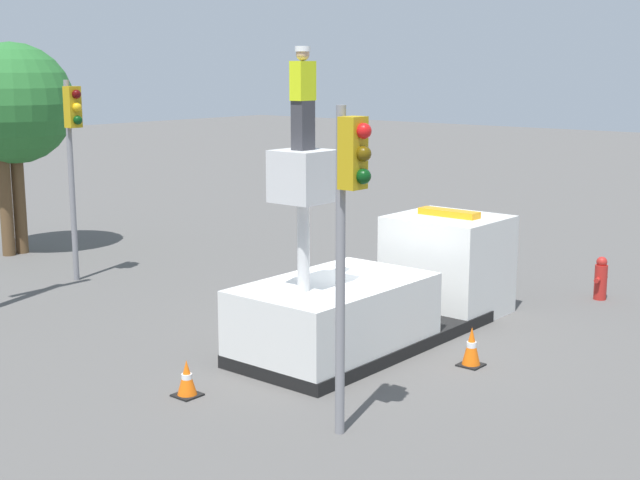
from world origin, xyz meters
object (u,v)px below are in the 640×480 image
at_px(traffic_cone_rear, 187,379).
at_px(worker, 303,98).
at_px(traffic_light_across, 73,140).
at_px(fire_hydrant, 601,279).
at_px(traffic_cone_curbside, 471,347).
at_px(tree_left_bg, 13,104).
at_px(tree_right_bg, 0,120).
at_px(traffic_light_pole, 349,206).
at_px(bucket_truck, 385,294).

bearing_deg(traffic_cone_rear, worker, -13.49).
height_order(traffic_light_across, fire_hydrant, traffic_light_across).
distance_m(traffic_cone_rear, traffic_cone_curbside, 5.15).
bearing_deg(fire_hydrant, worker, 165.02).
height_order(traffic_light_across, tree_left_bg, tree_left_bg).
relative_size(traffic_light_across, fire_hydrant, 4.94).
bearing_deg(traffic_cone_rear, tree_right_bg, 71.09).
relative_size(traffic_light_pole, tree_left_bg, 0.80).
bearing_deg(worker, tree_left_bg, 79.60).
xyz_separation_m(traffic_cone_rear, tree_right_bg, (4.22, 12.33, 3.59)).
xyz_separation_m(fire_hydrant, tree_left_bg, (-5.68, 15.06, 3.79)).
xyz_separation_m(worker, traffic_light_pole, (-1.86, -2.46, -1.39)).
distance_m(bucket_truck, tree_left_bg, 13.35).
height_order(traffic_cone_rear, traffic_cone_curbside, traffic_cone_curbside).
relative_size(fire_hydrant, traffic_cone_curbside, 1.39).
bearing_deg(fire_hydrant, traffic_cone_rear, 165.35).
distance_m(bucket_truck, traffic_light_across, 9.16).
bearing_deg(worker, bucket_truck, 0.00).
xyz_separation_m(traffic_cone_curbside, tree_left_bg, (0.35, 15.16, 3.94)).
bearing_deg(tree_right_bg, traffic_cone_curbside, -89.66).
bearing_deg(traffic_light_across, tree_right_bg, 82.49).
relative_size(traffic_light_pole, tree_right_bg, 0.93).
height_order(worker, tree_right_bg, worker).
distance_m(worker, traffic_light_pole, 3.38).
relative_size(traffic_cone_curbside, tree_right_bg, 0.14).
relative_size(tree_left_bg, tree_right_bg, 1.17).
bearing_deg(worker, fire_hydrant, -14.98).
distance_m(worker, traffic_light_across, 8.88).
bearing_deg(worker, traffic_light_across, 81.01).
height_order(traffic_light_pole, traffic_light_across, traffic_light_across).
xyz_separation_m(traffic_light_pole, traffic_cone_curbside, (3.88, 0.20, -3.06)).
bearing_deg(traffic_light_across, tree_left_bg, 76.75).
height_order(fire_hydrant, tree_left_bg, tree_left_bg).
distance_m(traffic_light_across, tree_right_bg, 4.24).
distance_m(traffic_cone_rear, tree_right_bg, 13.52).
distance_m(bucket_truck, traffic_light_pole, 5.60).
relative_size(traffic_light_across, traffic_cone_curbside, 6.88).
bearing_deg(traffic_light_across, worker, -98.99).
bearing_deg(traffic_cone_curbside, traffic_light_across, 93.36).
xyz_separation_m(bucket_truck, traffic_light_pole, (-4.35, -2.46, 2.54)).
relative_size(bucket_truck, traffic_light_across, 1.37).
relative_size(traffic_light_pole, traffic_cone_rear, 7.82).
distance_m(worker, fire_hydrant, 9.38).
bearing_deg(traffic_cone_rear, traffic_light_across, 65.71).
distance_m(tree_left_bg, tree_right_bg, 0.60).
xyz_separation_m(fire_hydrant, tree_right_bg, (-6.12, 15.04, 3.38)).
distance_m(traffic_light_pole, traffic_light_across, 11.61).
bearing_deg(traffic_light_pole, bucket_truck, 29.50).
relative_size(traffic_light_across, traffic_cone_rear, 8.15).
distance_m(worker, traffic_cone_rear, 5.09).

